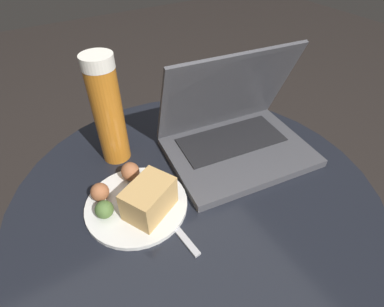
# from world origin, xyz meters

# --- Properties ---
(ground_plane) EXTENTS (6.00, 6.00, 0.00)m
(ground_plane) POSITION_xyz_m (0.00, 0.00, 0.00)
(ground_plane) COLOR black
(table) EXTENTS (0.75, 0.75, 0.50)m
(table) POSITION_xyz_m (0.00, 0.00, 0.39)
(table) COLOR #9E9EA3
(table) RESTS_ON ground_plane
(laptop) EXTENTS (0.34, 0.27, 0.24)m
(laptop) POSITION_xyz_m (0.15, 0.07, 0.55)
(laptop) COLOR #47474C
(laptop) RESTS_ON table
(beer_glass) EXTENTS (0.06, 0.06, 0.24)m
(beer_glass) POSITION_xyz_m (-0.10, 0.19, 0.63)
(beer_glass) COLOR #C6701E
(beer_glass) RESTS_ON table
(snack_plate) EXTENTS (0.20, 0.20, 0.07)m
(snack_plate) POSITION_xyz_m (-0.12, 0.02, 0.53)
(snack_plate) COLOR silver
(snack_plate) RESTS_ON table
(fork) EXTENTS (0.03, 0.19, 0.00)m
(fork) POSITION_xyz_m (-0.08, -0.02, 0.51)
(fork) COLOR #B2B2B7
(fork) RESTS_ON table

